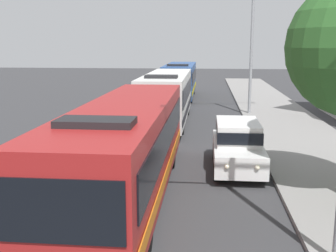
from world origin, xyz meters
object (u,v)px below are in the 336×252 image
Objects in this scene: bus_lead at (128,146)px; bus_middle at (180,79)px; white_suv at (237,143)px; bus_second_in_line at (167,96)px; streetlamp_mid at (252,38)px.

bus_lead is 1.15× the size of bus_middle.
bus_lead is at bearing -137.76° from white_suv.
streetlamp_mid is (5.40, 3.32, 3.57)m from bus_second_in_line.
bus_middle is 1.26× the size of streetlamp_mid.
bus_second_in_line is 1.29× the size of streetlamp_mid.
bus_lead is 12.81m from bus_second_in_line.
white_suv is 0.57× the size of streetlamp_mid.
bus_middle is 2.22× the size of white_suv.
white_suv is (3.70, 3.36, -0.66)m from bus_lead.
bus_second_in_line is (-0.00, 12.81, -0.00)m from bus_lead.
bus_second_in_line reaches higher than white_suv.
white_suv is at bearing -97.58° from streetlamp_mid.
streetlamp_mid reaches higher than bus_lead.
streetlamp_mid is at bearing 82.42° from white_suv.
white_suv is at bearing 42.24° from bus_lead.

